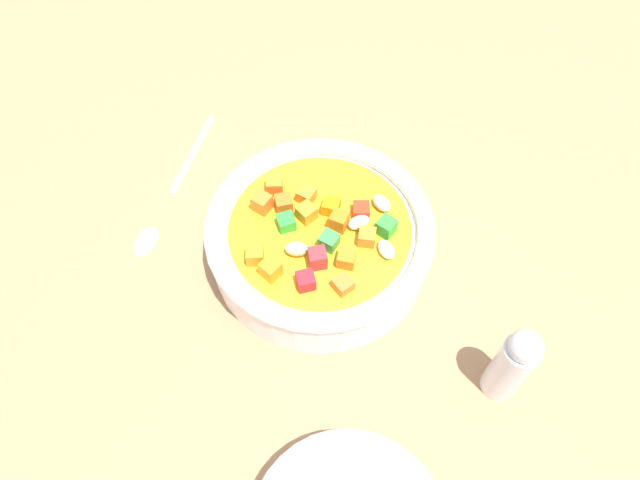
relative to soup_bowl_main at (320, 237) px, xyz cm
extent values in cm
cube|color=#9E754F|center=(0.01, 0.02, -3.99)|extent=(140.00, 140.00, 2.00)
cylinder|color=white|center=(0.01, 0.02, -0.88)|extent=(19.92, 19.92, 4.21)
torus|color=white|center=(0.01, 0.02, 1.72)|extent=(20.38, 20.38, 1.65)
cylinder|color=gold|center=(0.01, 0.02, 1.42)|extent=(16.22, 16.22, 0.40)
ellipsoid|color=beige|center=(-2.82, -1.72, 2.23)|extent=(2.39, 2.04, 1.23)
cube|color=orange|center=(-2.19, 3.22, 2.26)|extent=(1.65, 1.65, 1.28)
cube|color=orange|center=(0.69, -4.21, 2.29)|extent=(2.01, 2.01, 1.33)
cube|color=orange|center=(-4.01, 3.82, 2.45)|extent=(2.02, 2.02, 1.66)
cube|color=green|center=(-2.69, 1.20, 2.24)|extent=(1.49, 1.49, 1.24)
cube|color=red|center=(-1.58, -3.37, 2.48)|extent=(1.69, 1.69, 1.72)
cube|color=red|center=(3.95, 0.47, 2.14)|extent=(1.89, 1.89, 1.04)
cube|color=orange|center=(3.18, -2.87, 2.28)|extent=(1.98, 1.98, 1.32)
cube|color=red|center=(-3.23, -4.91, 2.31)|extent=(1.61, 1.61, 1.38)
cube|color=orange|center=(1.56, -0.54, 2.47)|extent=(2.05, 2.05, 1.70)
cube|color=orange|center=(0.00, 3.30, 2.28)|extent=(2.03, 2.03, 1.31)
cube|color=orange|center=(-5.54, -2.92, 2.47)|extent=(1.93, 1.93, 1.70)
ellipsoid|color=beige|center=(3.22, -1.11, 2.11)|extent=(2.15, 1.50, 0.98)
ellipsoid|color=beige|center=(5.96, -0.02, 2.14)|extent=(1.72, 2.27, 1.05)
cube|color=orange|center=(-0.51, -6.29, 2.17)|extent=(1.78, 1.78, 1.09)
ellipsoid|color=beige|center=(4.26, -4.49, 2.04)|extent=(1.31, 2.03, 0.84)
cube|color=orange|center=(1.57, 1.27, 2.28)|extent=(2.03, 2.03, 1.33)
cube|color=orange|center=(-0.73, 1.39, 2.37)|extent=(1.85, 1.85, 1.50)
cube|color=orange|center=(-2.30, 5.29, 2.41)|extent=(1.86, 1.86, 1.58)
cube|color=orange|center=(-6.30, -1.04, 2.35)|extent=(1.84, 1.84, 1.45)
cube|color=green|center=(5.14, -2.59, 2.39)|extent=(1.98, 1.98, 1.55)
cube|color=green|center=(-0.37, -2.03, 2.30)|extent=(2.02, 2.02, 1.36)
cylinder|color=silver|center=(-7.91, 16.78, -2.64)|extent=(7.38, 9.28, 0.70)
ellipsoid|color=silver|center=(-14.95, 7.65, -2.49)|extent=(3.75, 4.01, 1.00)
cylinder|color=silver|center=(8.83, -17.21, 0.74)|extent=(2.82, 2.82, 7.45)
sphere|color=silver|center=(8.83, -17.21, 5.09)|extent=(2.53, 2.53, 2.53)
camera|label=1|loc=(-10.71, -26.56, 43.35)|focal=32.32mm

